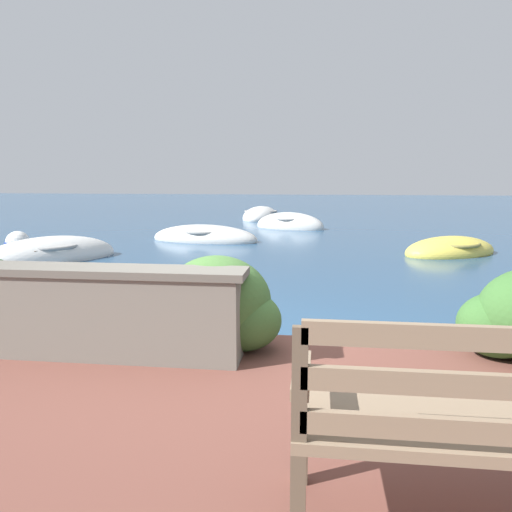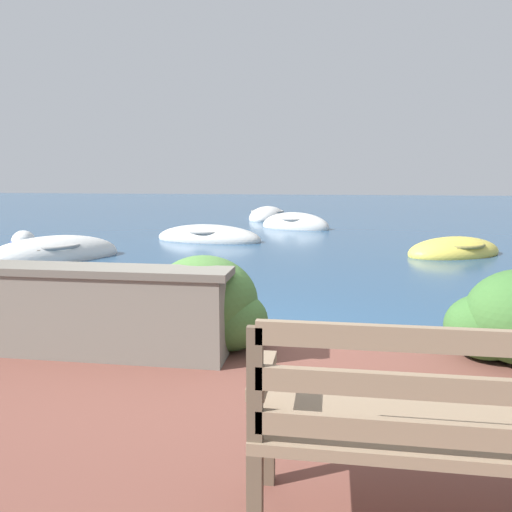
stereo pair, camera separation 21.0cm
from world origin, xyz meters
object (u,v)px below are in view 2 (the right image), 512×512
Objects in this scene: rowboat_outer at (295,226)px; rowboat_distant at (267,217)px; rowboat_mid at (454,252)px; rowboat_far at (209,238)px; mooring_buoy at (24,242)px; park_bench at (420,424)px; rowboat_nearest at (54,256)px.

rowboat_outer is 0.95× the size of rowboat_distant.
rowboat_mid is 5.90m from rowboat_far.
rowboat_far is 4.43m from mooring_buoy.
rowboat_outer is 3.52m from rowboat_distant.
rowboat_nearest is at bearing 136.45° from park_bench.
park_bench is 0.48× the size of rowboat_nearest.
rowboat_nearest is 1.12× the size of rowboat_outer.
park_bench is 17.41m from rowboat_distant.
rowboat_nearest is at bearing 77.04° from rowboat_outer.
rowboat_distant is at bearing 59.65° from mooring_buoy.
rowboat_outer is (4.38, 6.63, 0.00)m from rowboat_nearest.
rowboat_far is 4.85× the size of mooring_buoy.
rowboat_distant is at bearing -90.60° from rowboat_mid.
rowboat_far is at bearing -175.76° from rowboat_nearest.
park_bench is at bearing 79.27° from rowboat_nearest.
park_bench is 9.36m from rowboat_mid.
rowboat_distant reaches higher than rowboat_far.
park_bench is at bearing 17.54° from rowboat_distant.
rowboat_nearest reaches higher than rowboat_mid.
mooring_buoy is (-9.85, -0.12, 0.04)m from rowboat_mid.
mooring_buoy is at bearing -149.49° from rowboat_far.
rowboat_distant is (-1.31, 3.27, -0.00)m from rowboat_outer.
rowboat_far is (2.39, 3.26, -0.01)m from rowboat_nearest.
mooring_buoy is at bearing -93.07° from rowboat_nearest.
rowboat_nearest is 4.53× the size of mooring_buoy.
rowboat_far is at bearing 2.43° from rowboat_distant.
rowboat_far is 1.20× the size of rowboat_outer.
rowboat_distant reaches higher than mooring_buoy.
rowboat_nearest is 1.09× the size of rowboat_mid.
rowboat_outer is (-3.72, 4.84, 0.02)m from rowboat_mid.
rowboat_distant is at bearing -47.66° from rowboat_outer.
rowboat_nearest is at bearing -8.92° from rowboat_distant.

